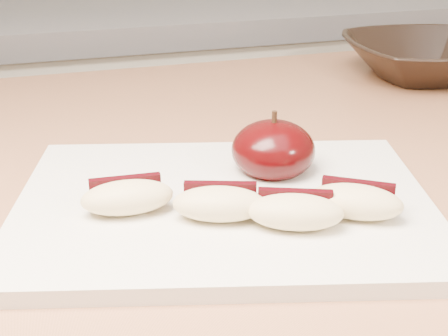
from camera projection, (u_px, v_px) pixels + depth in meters
name	position (u px, v px, depth m)	size (l,w,h in m)	color
back_cabinet	(94.00, 220.00, 1.34)	(2.40, 0.62, 0.94)	silver
cutting_board	(224.00, 206.00, 0.47)	(0.31, 0.23, 0.01)	silver
apple_half	(273.00, 150.00, 0.51)	(0.09, 0.09, 0.06)	black
apple_wedge_a	(127.00, 197.00, 0.44)	(0.07, 0.04, 0.02)	beige
apple_wedge_b	(220.00, 203.00, 0.43)	(0.07, 0.05, 0.02)	beige
apple_wedge_c	(295.00, 211.00, 0.42)	(0.07, 0.05, 0.02)	beige
apple_wedge_d	(356.00, 201.00, 0.44)	(0.07, 0.06, 0.02)	beige
bowl	(425.00, 58.00, 0.80)	(0.20, 0.20, 0.05)	black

